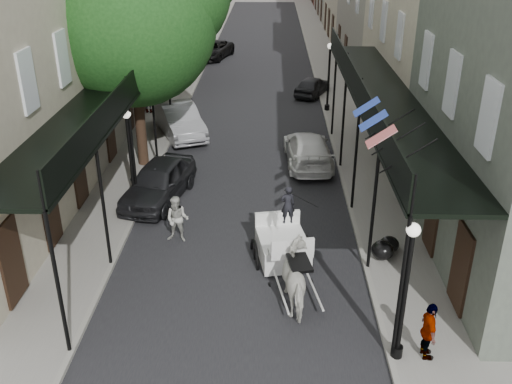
# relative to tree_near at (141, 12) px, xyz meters

# --- Properties ---
(ground) EXTENTS (140.00, 140.00, 0.00)m
(ground) POSITION_rel_tree_near_xyz_m (4.20, -10.18, -6.49)
(ground) COLOR gray
(ground) RESTS_ON ground
(road) EXTENTS (8.00, 90.00, 0.01)m
(road) POSITION_rel_tree_near_xyz_m (4.20, 9.82, -6.48)
(road) COLOR black
(road) RESTS_ON ground
(sidewalk_left) EXTENTS (2.20, 90.00, 0.12)m
(sidewalk_left) POSITION_rel_tree_near_xyz_m (-0.80, 9.82, -6.43)
(sidewalk_left) COLOR gray
(sidewalk_left) RESTS_ON ground
(sidewalk_right) EXTENTS (2.20, 90.00, 0.12)m
(sidewalk_right) POSITION_rel_tree_near_xyz_m (9.20, 9.82, -6.43)
(sidewalk_right) COLOR gray
(sidewalk_right) RESTS_ON ground
(gallery_left) EXTENTS (2.20, 18.05, 4.88)m
(gallery_left) POSITION_rel_tree_near_xyz_m (-0.59, -3.20, -2.44)
(gallery_left) COLOR black
(gallery_left) RESTS_ON sidewalk_left
(gallery_right) EXTENTS (2.20, 18.05, 4.88)m
(gallery_right) POSITION_rel_tree_near_xyz_m (8.99, -3.20, -2.44)
(gallery_right) COLOR black
(gallery_right) RESTS_ON sidewalk_right
(tree_near) EXTENTS (7.31, 6.80, 9.63)m
(tree_near) POSITION_rel_tree_near_xyz_m (0.00, 0.00, 0.00)
(tree_near) COLOR #382619
(tree_near) RESTS_ON sidewalk_left
(lamppost_right_near) EXTENTS (0.32, 0.32, 3.71)m
(lamppost_right_near) POSITION_rel_tree_near_xyz_m (8.30, -12.18, -4.44)
(lamppost_right_near) COLOR black
(lamppost_right_near) RESTS_ON sidewalk_right
(lamppost_left) EXTENTS (0.32, 0.32, 3.71)m
(lamppost_left) POSITION_rel_tree_near_xyz_m (0.10, -4.18, -4.44)
(lamppost_left) COLOR black
(lamppost_left) RESTS_ON sidewalk_left
(lamppost_right_far) EXTENTS (0.32, 0.32, 3.71)m
(lamppost_right_far) POSITION_rel_tree_near_xyz_m (8.30, 7.82, -4.44)
(lamppost_right_far) COLOR black
(lamppost_right_far) RESTS_ON sidewalk_right
(horse) EXTENTS (1.30, 2.19, 1.73)m
(horse) POSITION_rel_tree_near_xyz_m (5.99, -9.99, -5.62)
(horse) COLOR silver
(horse) RESTS_ON ground
(carriage) EXTENTS (2.03, 2.77, 2.89)m
(carriage) POSITION_rel_tree_near_xyz_m (5.49, -7.34, -5.36)
(carriage) COLOR black
(carriage) RESTS_ON ground
(pedestrian_walking) EXTENTS (0.87, 0.72, 1.62)m
(pedestrian_walking) POSITION_rel_tree_near_xyz_m (2.09, -6.56, -5.68)
(pedestrian_walking) COLOR #ABACA2
(pedestrian_walking) RESTS_ON ground
(pedestrian_sidewalk_left) EXTENTS (1.22, 0.76, 1.81)m
(pedestrian_sidewalk_left) POSITION_rel_tree_near_xyz_m (-1.60, 7.14, -5.46)
(pedestrian_sidewalk_left) COLOR gray
(pedestrian_sidewalk_left) RESTS_ON sidewalk_left
(pedestrian_sidewalk_right) EXTENTS (0.39, 0.91, 1.55)m
(pedestrian_sidewalk_right) POSITION_rel_tree_near_xyz_m (8.99, -12.18, -5.59)
(pedestrian_sidewalk_right) COLOR gray
(pedestrian_sidewalk_right) RESTS_ON sidewalk_right
(car_left_near) EXTENTS (2.73, 4.74, 1.52)m
(car_left_near) POSITION_rel_tree_near_xyz_m (0.89, -3.48, -5.73)
(car_left_near) COLOR black
(car_left_near) RESTS_ON ground
(car_left_mid) EXTENTS (3.41, 5.07, 1.58)m
(car_left_mid) POSITION_rel_tree_near_xyz_m (0.60, 3.82, -5.70)
(car_left_mid) COLOR #9B9BA0
(car_left_mid) RESTS_ON ground
(car_left_far) EXTENTS (3.34, 5.12, 1.31)m
(car_left_far) POSITION_rel_tree_near_xyz_m (0.60, 21.30, -5.83)
(car_left_far) COLOR black
(car_left_far) RESTS_ON ground
(car_right_near) EXTENTS (2.16, 4.81, 1.37)m
(car_right_near) POSITION_rel_tree_near_xyz_m (6.80, 0.25, -5.80)
(car_right_near) COLOR silver
(car_right_near) RESTS_ON ground
(car_right_far) EXTENTS (2.63, 3.72, 1.18)m
(car_right_far) POSITION_rel_tree_near_xyz_m (7.67, 11.15, -5.90)
(car_right_far) COLOR black
(car_right_far) RESTS_ON ground
(trash_bags) EXTENTS (0.97, 1.12, 0.61)m
(trash_bags) POSITION_rel_tree_near_xyz_m (8.82, -7.53, -6.08)
(trash_bags) COLOR black
(trash_bags) RESTS_ON sidewalk_right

